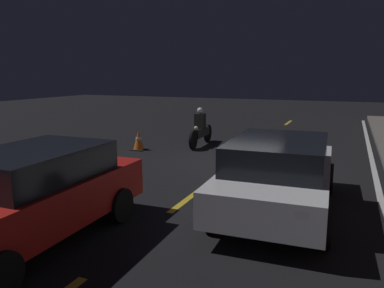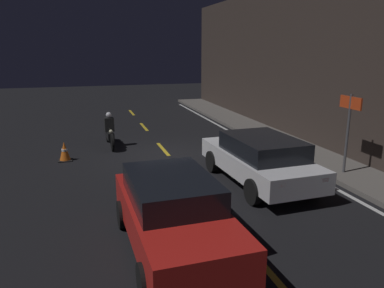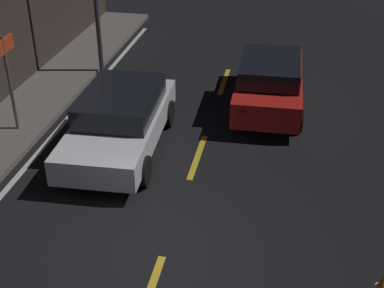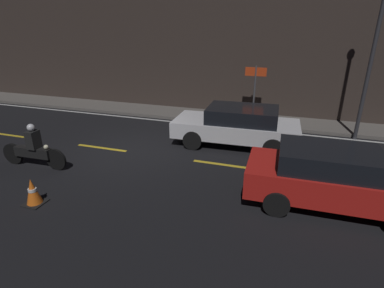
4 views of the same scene
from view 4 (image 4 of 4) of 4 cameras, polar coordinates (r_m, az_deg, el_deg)
ground_plane at (r=10.78m, az=-12.40°, el=-1.37°), size 56.00×56.00×0.00m
raised_curb at (r=14.94m, az=-3.02°, el=5.89°), size 28.00×1.82×0.14m
building_front at (r=15.39m, az=-1.78°, el=18.65°), size 28.00×0.30×6.63m
lane_dash_b at (r=14.28m, az=-31.89°, el=1.52°), size 2.00×0.14×0.01m
lane_dash_c at (r=11.30m, az=-16.80°, el=-0.71°), size 2.00×0.14×0.01m
lane_dash_d at (r=9.59m, az=6.06°, el=-3.94°), size 2.00×0.14×0.01m
lane_dash_e at (r=9.83m, az=32.78°, el=-6.87°), size 2.00×0.14×0.01m
lane_solid_kerb at (r=13.93m, az=-4.73°, el=4.38°), size 25.20×0.14×0.01m
sedan_white at (r=11.00m, az=8.66°, el=3.65°), size 4.52×2.10×1.42m
taxi_red at (r=7.91m, az=25.32°, el=-5.66°), size 4.17×1.92×1.47m
motorcycle at (r=10.42m, az=-28.06°, el=-0.95°), size 2.29×0.37×1.41m
traffic_cone_near at (r=8.39m, az=-28.07°, el=-8.04°), size 0.48×0.48×0.68m
shop_sign at (r=13.41m, az=11.92°, el=11.36°), size 0.90×0.08×2.40m
street_lamp at (r=12.64m, az=31.20°, el=14.65°), size 0.28×0.28×5.76m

